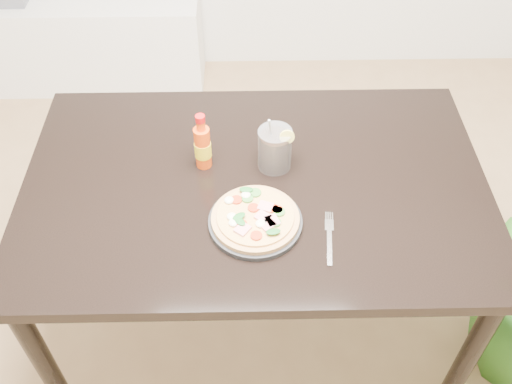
{
  "coord_description": "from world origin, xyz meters",
  "views": [
    {
      "loc": [
        0.15,
        -0.71,
        1.97
      ],
      "look_at": [
        0.17,
        0.37,
        0.83
      ],
      "focal_mm": 40.0,
      "sensor_mm": 36.0,
      "label": 1
    }
  ],
  "objects_px": {
    "dining_table": "(255,200)",
    "plate": "(255,222)",
    "fork": "(329,236)",
    "hot_sauce_bottle": "(203,146)",
    "cola_cup": "(275,150)",
    "media_console": "(74,43)",
    "pizza": "(255,217)"
  },
  "relations": [
    {
      "from": "fork",
      "to": "media_console",
      "type": "xyz_separation_m",
      "value": [
        -1.17,
        1.8,
        -0.5
      ]
    },
    {
      "from": "dining_table",
      "to": "plate",
      "type": "distance_m",
      "value": 0.19
    },
    {
      "from": "dining_table",
      "to": "hot_sauce_bottle",
      "type": "bearing_deg",
      "value": 154.29
    },
    {
      "from": "fork",
      "to": "dining_table",
      "type": "bearing_deg",
      "value": 138.02
    },
    {
      "from": "pizza",
      "to": "hot_sauce_bottle",
      "type": "bearing_deg",
      "value": 122.23
    },
    {
      "from": "dining_table",
      "to": "fork",
      "type": "height_order",
      "value": "fork"
    },
    {
      "from": "plate",
      "to": "fork",
      "type": "relative_size",
      "value": 1.4
    },
    {
      "from": "dining_table",
      "to": "fork",
      "type": "distance_m",
      "value": 0.31
    },
    {
      "from": "hot_sauce_bottle",
      "to": "fork",
      "type": "bearing_deg",
      "value": -39.55
    },
    {
      "from": "plate",
      "to": "pizza",
      "type": "height_order",
      "value": "pizza"
    },
    {
      "from": "hot_sauce_bottle",
      "to": "cola_cup",
      "type": "xyz_separation_m",
      "value": [
        0.22,
        -0.01,
        -0.01
      ]
    },
    {
      "from": "dining_table",
      "to": "media_console",
      "type": "relative_size",
      "value": 1.0
    },
    {
      "from": "fork",
      "to": "cola_cup",
      "type": "bearing_deg",
      "value": 121.43
    },
    {
      "from": "fork",
      "to": "media_console",
      "type": "relative_size",
      "value": 0.13
    },
    {
      "from": "pizza",
      "to": "hot_sauce_bottle",
      "type": "xyz_separation_m",
      "value": [
        -0.15,
        0.24,
        0.05
      ]
    },
    {
      "from": "pizza",
      "to": "dining_table",
      "type": "bearing_deg",
      "value": 88.9
    },
    {
      "from": "plate",
      "to": "cola_cup",
      "type": "relative_size",
      "value": 1.37
    },
    {
      "from": "hot_sauce_bottle",
      "to": "cola_cup",
      "type": "relative_size",
      "value": 1.0
    },
    {
      "from": "cola_cup",
      "to": "media_console",
      "type": "height_order",
      "value": "cola_cup"
    },
    {
      "from": "cola_cup",
      "to": "media_console",
      "type": "relative_size",
      "value": 0.14
    },
    {
      "from": "hot_sauce_bottle",
      "to": "pizza",
      "type": "bearing_deg",
      "value": -57.77
    },
    {
      "from": "plate",
      "to": "dining_table",
      "type": "bearing_deg",
      "value": 89.04
    },
    {
      "from": "fork",
      "to": "media_console",
      "type": "bearing_deg",
      "value": 128.7
    },
    {
      "from": "dining_table",
      "to": "fork",
      "type": "bearing_deg",
      "value": -47.6
    },
    {
      "from": "dining_table",
      "to": "plate",
      "type": "height_order",
      "value": "plate"
    },
    {
      "from": "dining_table",
      "to": "media_console",
      "type": "bearing_deg",
      "value": 121.6
    },
    {
      "from": "cola_cup",
      "to": "fork",
      "type": "distance_m",
      "value": 0.33
    },
    {
      "from": "hot_sauce_bottle",
      "to": "media_console",
      "type": "relative_size",
      "value": 0.14
    },
    {
      "from": "pizza",
      "to": "hot_sauce_bottle",
      "type": "relative_size",
      "value": 1.28
    },
    {
      "from": "fork",
      "to": "hot_sauce_bottle",
      "type": "bearing_deg",
      "value": 146.08
    },
    {
      "from": "dining_table",
      "to": "media_console",
      "type": "height_order",
      "value": "dining_table"
    },
    {
      "from": "cola_cup",
      "to": "fork",
      "type": "xyz_separation_m",
      "value": [
        0.14,
        -0.29,
        -0.06
      ]
    }
  ]
}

